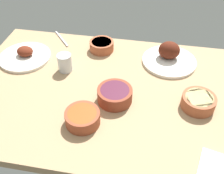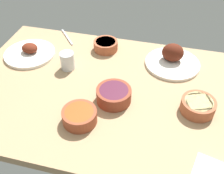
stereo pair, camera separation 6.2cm
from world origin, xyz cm
name	(u,v)px [view 1 (the left image)]	position (x,y,z in cm)	size (l,w,h in cm)	color
dining_table	(112,93)	(0.00, 0.00, 2.00)	(140.00, 90.00, 4.00)	tan
plate_far_side	(25,56)	(50.66, -16.89, 5.46)	(27.31, 27.31, 6.46)	white
plate_near_viewer	(169,56)	(-25.38, -27.91, 7.05)	(28.18, 28.18, 10.76)	white
bowl_soup	(83,117)	(8.23, 21.64, 7.15)	(14.42, 14.42, 5.80)	brown
bowl_pasta	(198,101)	(-38.72, 3.65, 7.12)	(14.65, 14.65, 5.74)	#A35133
bowl_potatoes	(102,45)	(11.77, -32.02, 6.94)	(13.35, 13.35, 5.39)	#A35133
bowl_onions	(115,95)	(-2.42, 6.32, 7.44)	(15.61, 15.61, 6.37)	brown
water_tumbler	(65,63)	(26.07, -10.95, 8.54)	(7.13, 7.13, 9.08)	silver
folded_napkin	(221,169)	(-45.47, 34.25, 4.60)	(15.24, 12.80, 1.20)	white
fork_loose	(62,39)	(37.45, -38.46, 4.40)	(18.42, 0.90, 0.80)	silver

